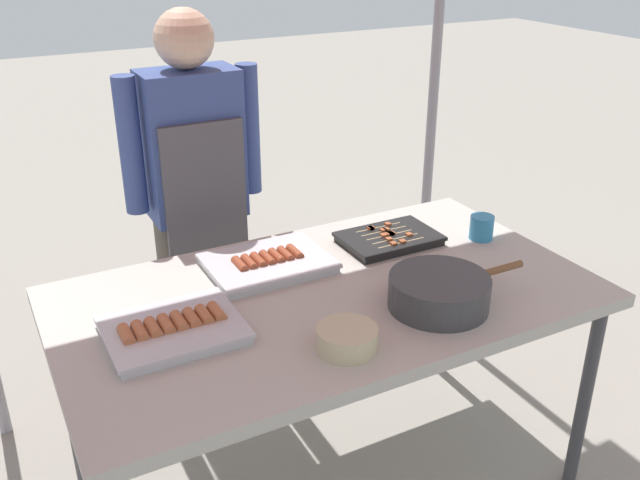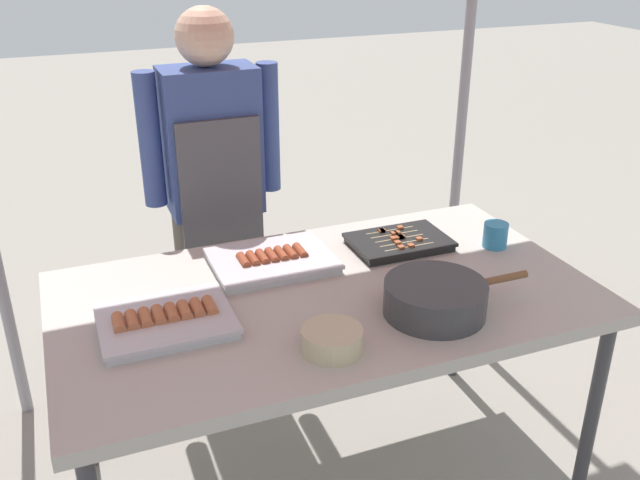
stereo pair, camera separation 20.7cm
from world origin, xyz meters
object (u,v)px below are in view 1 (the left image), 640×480
object	(u,v)px
condiment_bowl	(347,339)
cooking_wok	(440,291)
drink_cup_near_edge	(482,227)
tray_pork_links	(173,329)
tray_meat_skewers	(389,239)
stall_table	(328,307)
tray_grilled_sausages	(268,263)
vendor_woman	(196,184)

from	to	relation	value
condiment_bowl	cooking_wok	bearing A→B (deg)	10.68
cooking_wok	drink_cup_near_edge	world-z (taller)	cooking_wok
tray_pork_links	cooking_wok	world-z (taller)	cooking_wok
tray_meat_skewers	tray_pork_links	bearing A→B (deg)	-165.21
tray_meat_skewers	condiment_bowl	bearing A→B (deg)	-132.45
tray_pork_links	condiment_bowl	size ratio (longest dim) A/B	2.23
stall_table	drink_cup_near_edge	distance (m)	0.67
tray_grilled_sausages	vendor_woman	xyz separation A→B (m)	(-0.06, 0.51, 0.11)
stall_table	cooking_wok	bearing A→B (deg)	-43.52
cooking_wok	vendor_woman	xyz separation A→B (m)	(-0.39, 0.96, 0.08)
stall_table	condiment_bowl	world-z (taller)	condiment_bowl
drink_cup_near_edge	vendor_woman	xyz separation A→B (m)	(-0.81, 0.65, 0.09)
tray_grilled_sausages	tray_pork_links	bearing A→B (deg)	-147.77
tray_meat_skewers	drink_cup_near_edge	world-z (taller)	drink_cup_near_edge
tray_meat_skewers	vendor_woman	size ratio (longest dim) A/B	0.22
stall_table	drink_cup_near_edge	bearing A→B (deg)	7.33
stall_table	tray_grilled_sausages	distance (m)	0.25
condiment_bowl	tray_pork_links	bearing A→B (deg)	144.11
tray_grilled_sausages	tray_meat_skewers	bearing A→B (deg)	-3.01
tray_meat_skewers	tray_grilled_sausages	bearing A→B (deg)	176.99
tray_meat_skewers	stall_table	bearing A→B (deg)	-150.04
stall_table	drink_cup_near_edge	xyz separation A→B (m)	(0.65, 0.08, 0.10)
stall_table	tray_meat_skewers	distance (m)	0.41
tray_pork_links	vendor_woman	xyz separation A→B (m)	(0.33, 0.75, 0.11)
stall_table	condiment_bowl	size ratio (longest dim) A/B	9.89
tray_grilled_sausages	tray_meat_skewers	xyz separation A→B (m)	(0.45, -0.02, -0.00)
tray_meat_skewers	condiment_bowl	world-z (taller)	condiment_bowl
cooking_wok	condiment_bowl	world-z (taller)	cooking_wok
cooking_wok	condiment_bowl	size ratio (longest dim) A/B	2.78
tray_grilled_sausages	tray_meat_skewers	distance (m)	0.45
tray_grilled_sausages	condiment_bowl	distance (m)	0.52
tray_pork_links	drink_cup_near_edge	bearing A→B (deg)	5.14
tray_grilled_sausages	condiment_bowl	world-z (taller)	condiment_bowl
cooking_wok	vendor_woman	distance (m)	1.04
tray_pork_links	condiment_bowl	bearing A→B (deg)	-35.89
vendor_woman	tray_grilled_sausages	bearing A→B (deg)	96.41
tray_grilled_sausages	cooking_wok	distance (m)	0.56
tray_grilled_sausages	condiment_bowl	xyz separation A→B (m)	(-0.01, -0.52, 0.01)
tray_pork_links	cooking_wok	bearing A→B (deg)	-16.22
condiment_bowl	vendor_woman	xyz separation A→B (m)	(-0.05, 1.03, 0.10)
condiment_bowl	drink_cup_near_edge	bearing A→B (deg)	26.47
condiment_bowl	vendor_woman	distance (m)	1.03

